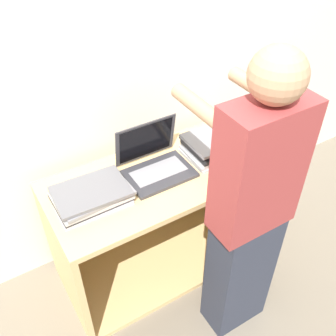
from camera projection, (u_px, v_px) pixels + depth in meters
The scene contains 8 objects.
ground_plane at pixel (185, 295), 2.55m from camera, with size 12.00×12.00×0.00m, color #756B5B.
wall_back at pixel (122, 82), 2.26m from camera, with size 8.00×0.05×2.40m.
cart at pixel (154, 215), 2.55m from camera, with size 1.31×0.63×0.80m.
laptop_open at pixel (155, 163), 2.24m from camera, with size 0.38×0.31×0.28m.
laptop_stack_left at pixel (91, 195), 2.05m from camera, with size 0.40×0.28×0.09m.
laptop_stack_right at pixel (217, 144), 2.37m from camera, with size 0.40×0.28×0.13m.
person at pixel (249, 215), 1.90m from camera, with size 0.40×0.53×1.73m.
inventory_tag at pixel (226, 140), 2.28m from camera, with size 0.06×0.02×0.01m.
Camera 1 is at (-0.83, -1.16, 2.28)m, focal length 42.00 mm.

